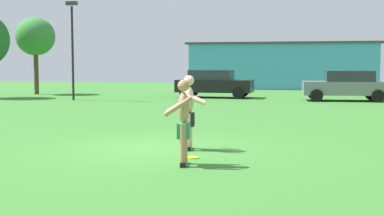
# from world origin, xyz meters

# --- Properties ---
(ground_plane) EXTENTS (80.00, 80.00, 0.00)m
(ground_plane) POSITION_xyz_m (0.00, 0.00, 0.00)
(ground_plane) COLOR #38752D
(player_with_cap) EXTENTS (0.61, 0.61, 1.67)m
(player_with_cap) POSITION_xyz_m (1.10, -1.83, 0.91)
(player_with_cap) COLOR black
(player_with_cap) RESTS_ON ground_plane
(player_in_black) EXTENTS (0.64, 0.58, 1.69)m
(player_in_black) POSITION_xyz_m (0.84, -0.02, 0.89)
(player_in_black) COLOR black
(player_in_black) RESTS_ON ground_plane
(frisbee) EXTENTS (0.26, 0.26, 0.03)m
(frisbee) POSITION_xyz_m (1.12, -1.06, 0.01)
(frisbee) COLOR yellow
(frisbee) RESTS_ON ground_plane
(car_gray_near_post) EXTENTS (4.39, 2.21, 1.58)m
(car_gray_near_post) POSITION_xyz_m (5.70, 16.73, 0.82)
(car_gray_near_post) COLOR slate
(car_gray_near_post) RESTS_ON ground_plane
(car_black_mid_lot) EXTENTS (4.37, 2.16, 1.58)m
(car_black_mid_lot) POSITION_xyz_m (-1.47, 17.91, 0.82)
(car_black_mid_lot) COLOR black
(car_black_mid_lot) RESTS_ON ground_plane
(lamp_post) EXTENTS (0.60, 0.24, 5.20)m
(lamp_post) POSITION_xyz_m (-8.45, 14.31, 3.23)
(lamp_post) COLOR black
(lamp_post) RESTS_ON ground_plane
(outbuilding_behind_lot) EXTENTS (14.43, 6.51, 3.55)m
(outbuilding_behind_lot) POSITION_xyz_m (2.01, 30.49, 1.78)
(outbuilding_behind_lot) COLOR #4C9ED1
(outbuilding_behind_lot) RESTS_ON ground_plane
(tree_left_field) EXTENTS (2.46, 2.46, 4.85)m
(tree_left_field) POSITION_xyz_m (-13.02, 18.91, 3.62)
(tree_left_field) COLOR #4C3823
(tree_left_field) RESTS_ON ground_plane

